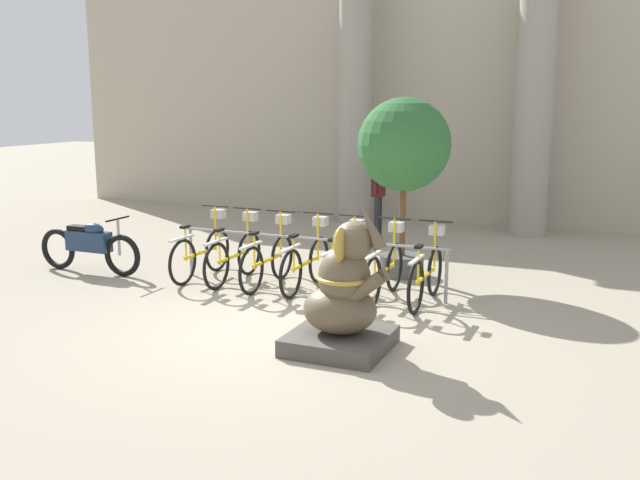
# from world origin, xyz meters

# --- Properties ---
(ground_plane) EXTENTS (60.00, 60.00, 0.00)m
(ground_plane) POSITION_xyz_m (0.00, 0.00, 0.00)
(ground_plane) COLOR #9E937F
(building_facade) EXTENTS (20.00, 0.20, 6.00)m
(building_facade) POSITION_xyz_m (0.00, 8.60, 3.00)
(building_facade) COLOR #B2A893
(building_facade) RESTS_ON ground_plane
(column_left) EXTENTS (0.95, 0.95, 5.16)m
(column_left) POSITION_xyz_m (-1.89, 7.60, 2.62)
(column_left) COLOR gray
(column_left) RESTS_ON ground_plane
(column_right) EXTENTS (0.95, 0.95, 5.16)m
(column_right) POSITION_xyz_m (1.89, 7.60, 2.62)
(column_right) COLOR gray
(column_right) RESTS_ON ground_plane
(bike_rack) EXTENTS (4.20, 0.05, 0.77)m
(bike_rack) POSITION_xyz_m (-0.51, 1.95, 0.62)
(bike_rack) COLOR gray
(bike_rack) RESTS_ON ground_plane
(bicycle_0) EXTENTS (0.48, 1.70, 1.09)m
(bicycle_0) POSITION_xyz_m (-2.31, 1.87, 0.42)
(bicycle_0) COLOR black
(bicycle_0) RESTS_ON ground_plane
(bicycle_1) EXTENTS (0.48, 1.70, 1.09)m
(bicycle_1) POSITION_xyz_m (-1.71, 1.85, 0.42)
(bicycle_1) COLOR black
(bicycle_1) RESTS_ON ground_plane
(bicycle_2) EXTENTS (0.48, 1.70, 1.09)m
(bicycle_2) POSITION_xyz_m (-1.11, 1.81, 0.42)
(bicycle_2) COLOR black
(bicycle_2) RESTS_ON ground_plane
(bicycle_3) EXTENTS (0.48, 1.70, 1.09)m
(bicycle_3) POSITION_xyz_m (-0.51, 1.86, 0.42)
(bicycle_3) COLOR black
(bicycle_3) RESTS_ON ground_plane
(bicycle_4) EXTENTS (0.48, 1.70, 1.09)m
(bicycle_4) POSITION_xyz_m (0.09, 1.83, 0.42)
(bicycle_4) COLOR black
(bicycle_4) RESTS_ON ground_plane
(bicycle_5) EXTENTS (0.48, 1.70, 1.09)m
(bicycle_5) POSITION_xyz_m (0.69, 1.85, 0.42)
(bicycle_5) COLOR black
(bicycle_5) RESTS_ON ground_plane
(bicycle_6) EXTENTS (0.48, 1.70, 1.09)m
(bicycle_6) POSITION_xyz_m (1.29, 1.84, 0.42)
(bicycle_6) COLOR black
(bicycle_6) RESTS_ON ground_plane
(elephant_statue) EXTENTS (1.07, 1.07, 1.71)m
(elephant_statue) POSITION_xyz_m (0.92, -0.32, 0.57)
(elephant_statue) COLOR #4C4742
(elephant_statue) RESTS_ON ground_plane
(motorcycle) EXTENTS (1.97, 0.55, 0.93)m
(motorcycle) POSITION_xyz_m (-4.14, 1.44, 0.45)
(motorcycle) COLOR black
(motorcycle) RESTS_ON ground_plane
(person_pedestrian) EXTENTS (0.23, 0.47, 1.73)m
(person_pedestrian) POSITION_xyz_m (-0.84, 6.07, 1.04)
(person_pedestrian) COLOR #28282D
(person_pedestrian) RESTS_ON ground_plane
(potted_tree) EXTENTS (1.44, 1.44, 2.79)m
(potted_tree) POSITION_xyz_m (0.51, 3.25, 1.96)
(potted_tree) COLOR #4C4C4C
(potted_tree) RESTS_ON ground_plane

